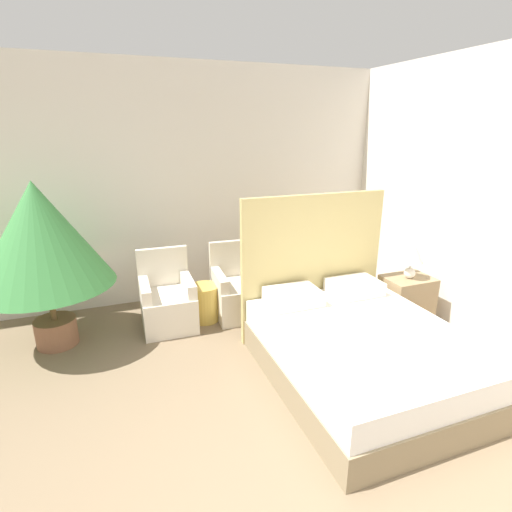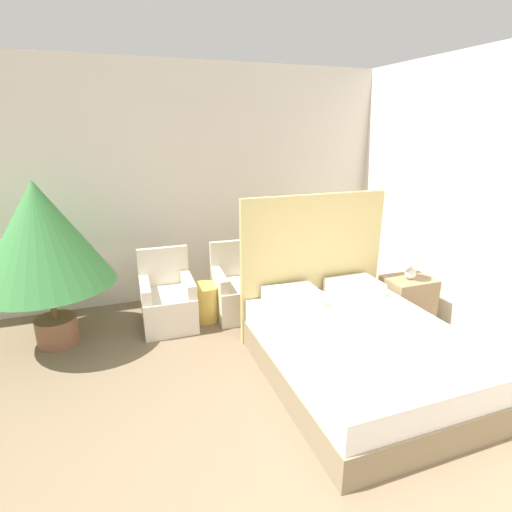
# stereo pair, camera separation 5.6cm
# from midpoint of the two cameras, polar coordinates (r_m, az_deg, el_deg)

# --- Properties ---
(wall_back) EXTENTS (10.00, 0.06, 2.90)m
(wall_back) POSITION_cam_midpoint_polar(r_m,az_deg,el_deg) (5.16, -8.15, 9.95)
(wall_back) COLOR silver
(wall_back) RESTS_ON ground_plane
(wall_side) EXTENTS (0.06, 10.00, 2.90)m
(wall_side) POSITION_cam_midpoint_polar(r_m,az_deg,el_deg) (4.56, 31.32, 6.46)
(wall_side) COLOR silver
(wall_side) RESTS_ON ground_plane
(bed) EXTENTS (1.59, 1.97, 1.52)m
(bed) POSITION_cam_midpoint_polar(r_m,az_deg,el_deg) (3.76, 14.55, -12.21)
(bed) COLOR #8C7A5B
(bed) RESTS_ON ground_plane
(armchair_near_window_left) EXTENTS (0.58, 0.64, 0.85)m
(armchair_near_window_left) POSITION_cam_midpoint_polar(r_m,az_deg,el_deg) (4.62, -12.11, -6.63)
(armchair_near_window_left) COLOR beige
(armchair_near_window_left) RESTS_ON ground_plane
(armchair_near_window_right) EXTENTS (0.60, 0.66, 0.85)m
(armchair_near_window_right) POSITION_cam_midpoint_polar(r_m,az_deg,el_deg) (4.78, -2.10, -5.35)
(armchair_near_window_right) COLOR beige
(armchair_near_window_right) RESTS_ON ground_plane
(potted_palm) EXTENTS (1.29, 1.29, 1.69)m
(potted_palm) POSITION_cam_midpoint_polar(r_m,az_deg,el_deg) (4.34, -28.02, 2.44)
(potted_palm) COLOR brown
(potted_palm) RESTS_ON ground_plane
(nightstand) EXTENTS (0.53, 0.40, 0.55)m
(nightstand) POSITION_cam_midpoint_polar(r_m,az_deg,el_deg) (4.87, 21.03, -6.00)
(nightstand) COLOR #937A56
(nightstand) RESTS_ON ground_plane
(table_lamp) EXTENTS (0.25, 0.25, 0.42)m
(table_lamp) POSITION_cam_midpoint_polar(r_m,az_deg,el_deg) (4.67, 21.81, 0.16)
(table_lamp) COLOR white
(table_lamp) RESTS_ON nightstand
(side_table) EXTENTS (0.34, 0.34, 0.42)m
(side_table) POSITION_cam_midpoint_polar(r_m,az_deg,el_deg) (4.70, -6.99, -6.60)
(side_table) COLOR gold
(side_table) RESTS_ON ground_plane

